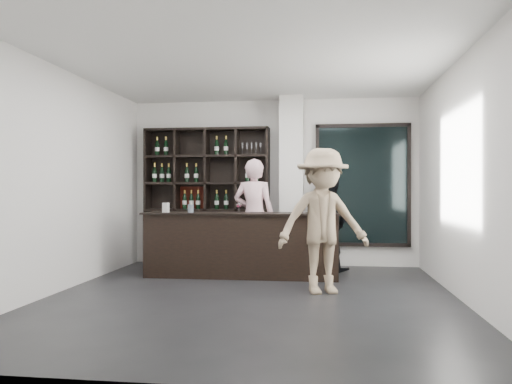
# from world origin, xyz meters

# --- Properties ---
(floor) EXTENTS (5.00, 5.50, 0.01)m
(floor) POSITION_xyz_m (0.00, 0.00, -0.01)
(floor) COLOR black
(floor) RESTS_ON ground
(wine_shelf) EXTENTS (2.20, 0.35, 2.40)m
(wine_shelf) POSITION_xyz_m (-1.15, 2.57, 1.20)
(wine_shelf) COLOR black
(wine_shelf) RESTS_ON floor
(structural_column) EXTENTS (0.40, 0.40, 2.90)m
(structural_column) POSITION_xyz_m (0.35, 2.47, 1.45)
(structural_column) COLOR silver
(structural_column) RESTS_ON floor
(glass_panel) EXTENTS (1.60, 0.08, 2.10)m
(glass_panel) POSITION_xyz_m (1.55, 2.69, 1.40)
(glass_panel) COLOR black
(glass_panel) RESTS_ON floor
(tasting_counter) EXTENTS (2.96, 0.62, 0.97)m
(tasting_counter) POSITION_xyz_m (-0.35, 1.41, 0.49)
(tasting_counter) COLOR black
(tasting_counter) RESTS_ON floor
(taster_pink) EXTENTS (0.70, 0.50, 1.81)m
(taster_pink) POSITION_xyz_m (-0.21, 1.85, 0.90)
(taster_pink) COLOR beige
(taster_pink) RESTS_ON floor
(taster_black) EXTENTS (0.91, 0.82, 1.52)m
(taster_black) POSITION_xyz_m (0.95, 2.18, 0.76)
(taster_black) COLOR black
(taster_black) RESTS_ON floor
(customer) EXTENTS (1.35, 1.03, 1.85)m
(customer) POSITION_xyz_m (0.87, 0.40, 0.92)
(customer) COLOR #917B5F
(customer) RESTS_ON floor
(wine_glass) EXTENTS (0.10, 0.10, 0.18)m
(wine_glass) POSITION_xyz_m (-0.38, 1.38, 1.06)
(wine_glass) COLOR white
(wine_glass) RESTS_ON tasting_counter
(spit_cup) EXTENTS (0.11, 0.11, 0.12)m
(spit_cup) POSITION_xyz_m (-1.12, 1.36, 1.03)
(spit_cup) COLOR silver
(spit_cup) RESTS_ON tasting_counter
(napkin_stack) EXTENTS (0.11, 0.11, 0.02)m
(napkin_stack) POSITION_xyz_m (0.49, 1.43, 0.98)
(napkin_stack) COLOR white
(napkin_stack) RESTS_ON tasting_counter
(card_stand) EXTENTS (0.11, 0.07, 0.15)m
(card_stand) POSITION_xyz_m (-1.50, 1.33, 1.05)
(card_stand) COLOR white
(card_stand) RESTS_ON tasting_counter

